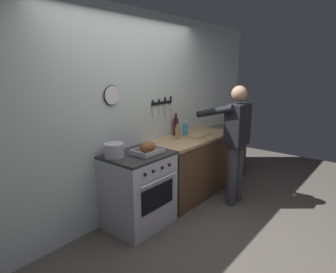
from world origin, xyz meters
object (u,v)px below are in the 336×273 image
(stove, at_px, (138,190))
(roasting_pan, at_px, (148,149))
(bottle_vinegar, at_px, (177,132))
(bottle_wine_red, at_px, (176,126))
(stock_pot, at_px, (114,150))
(bottle_dish_soap, at_px, (185,130))
(cutting_board, at_px, (198,135))
(person_cook, at_px, (235,138))

(stove, height_order, roasting_pan, roasting_pan)
(stove, distance_m, bottle_vinegar, 1.03)
(bottle_wine_red, bearing_deg, stove, -167.16)
(roasting_pan, bearing_deg, bottle_vinegar, 11.81)
(stock_pot, height_order, bottle_dish_soap, bottle_dish_soap)
(stove, xyz_separation_m, cutting_board, (1.25, -0.03, 0.46))
(stove, distance_m, person_cook, 1.51)
(person_cook, height_order, roasting_pan, person_cook)
(stove, relative_size, stock_pot, 3.99)
(stove, height_order, cutting_board, cutting_board)
(stock_pot, distance_m, bottle_dish_soap, 1.36)
(stock_pot, bearing_deg, bottle_wine_red, 5.40)
(person_cook, bearing_deg, stock_pot, 57.68)
(stove, relative_size, roasting_pan, 2.56)
(person_cook, relative_size, stock_pot, 7.36)
(bottle_vinegar, height_order, bottle_dish_soap, bottle_vinegar)
(roasting_pan, xyz_separation_m, bottle_wine_red, (0.99, 0.34, 0.07))
(roasting_pan, xyz_separation_m, bottle_dish_soap, (1.04, 0.20, 0.03))
(cutting_board, xyz_separation_m, bottle_dish_soap, (-0.14, 0.13, 0.08))
(bottle_wine_red, bearing_deg, roasting_pan, -161.03)
(stove, height_order, stock_pot, stock_pot)
(stove, bearing_deg, bottle_wine_red, 12.84)
(cutting_board, distance_m, bottle_vinegar, 0.40)
(bottle_vinegar, bearing_deg, bottle_dish_soap, 7.29)
(stock_pot, xyz_separation_m, bottle_vinegar, (1.12, -0.05, 0.02))
(stove, distance_m, roasting_pan, 0.53)
(stock_pot, relative_size, bottle_vinegar, 0.94)
(roasting_pan, relative_size, bottle_dish_soap, 1.56)
(person_cook, relative_size, bottle_wine_red, 5.01)
(stock_pot, height_order, bottle_vinegar, bottle_vinegar)
(stove, height_order, bottle_wine_red, bottle_wine_red)
(cutting_board, bearing_deg, bottle_vinegar, 164.96)
(cutting_board, height_order, bottle_vinegar, bottle_vinegar)
(bottle_dish_soap, bearing_deg, roasting_pan, -169.23)
(roasting_pan, xyz_separation_m, bottle_vinegar, (0.80, 0.17, 0.03))
(bottle_wine_red, distance_m, bottle_vinegar, 0.26)
(bottle_vinegar, bearing_deg, stock_pot, 177.48)
(stove, distance_m, stock_pot, 0.60)
(bottle_dish_soap, bearing_deg, person_cook, -76.92)
(stock_pot, distance_m, bottle_wine_red, 1.32)
(stove, xyz_separation_m, roasting_pan, (0.07, -0.10, 0.52))
(roasting_pan, distance_m, cutting_board, 1.18)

